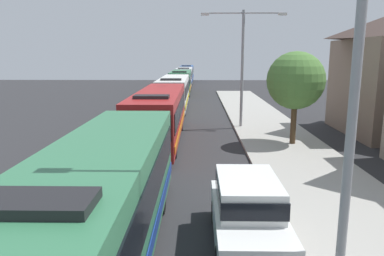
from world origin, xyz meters
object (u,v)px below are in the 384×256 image
Objects in this scene: bus_tail_end at (187,73)px; streetlamp_mid at (243,56)px; bus_second_in_line at (160,114)px; bus_fourth_in_line at (181,82)px; bus_middle at (174,92)px; bus_rear at (184,76)px; bus_lead at (101,202)px; roadside_tree at (296,81)px; white_suv at (248,209)px; streetlamp_near at (358,50)px.

streetlamp_mid is (5.40, -48.37, 3.39)m from bus_tail_end.
bus_fourth_in_line is at bearing 90.00° from bus_second_in_line.
bus_rear is at bearing 90.00° from bus_middle.
bus_lead is at bearing -90.00° from bus_tail_end.
white_suv is at bearing -109.85° from roadside_tree.
bus_fourth_in_line is at bearing -90.00° from bus_tail_end.
roadside_tree is at bearing -65.28° from streetlamp_mid.
streetlamp_mid is at bearing 84.14° from white_suv.
streetlamp_near is at bearing -52.05° from white_suv.
bus_rear is at bearing 100.79° from roadside_tree.
bus_tail_end is (0.00, 66.07, 0.00)m from bus_lead.
bus_tail_end is 67.42m from streetlamp_near.
streetlamp_near reaches higher than bus_second_in_line.
streetlamp_mid reaches higher than bus_tail_end.
bus_middle is 1.07× the size of bus_tail_end.
white_suv is (3.70, -12.37, -0.66)m from bus_second_in_line.
streetlamp_mid is (5.40, 17.71, 3.39)m from bus_lead.
bus_middle is 1.48× the size of streetlamp_near.
bus_rear is (-0.00, 26.61, -0.00)m from bus_middle.
bus_lead is 3.93m from white_suv.
bus_middle is at bearing -90.00° from bus_fourth_in_line.
white_suv is at bearing -84.66° from bus_fourth_in_line.
bus_middle and bus_tail_end have the same top height.
bus_lead is at bearing -90.00° from bus_middle.
roadside_tree reaches higher than bus_second_in_line.
streetlamp_near is at bearing -90.00° from streetlamp_mid.
streetlamp_near is at bearing -100.05° from roadside_tree.
bus_middle is at bearing 98.20° from white_suv.
bus_middle is at bearing 90.00° from bus_second_in_line.
bus_second_in_line is 13.29m from bus_middle.
white_suv is at bearing 17.16° from bus_lead.
bus_middle is at bearing -90.00° from bus_rear.
bus_second_in_line is at bearing -90.00° from bus_middle.
roadside_tree reaches higher than bus_rear.
bus_tail_end is at bearing 98.28° from roadside_tree.
bus_second_in_line is 1.06× the size of bus_fourth_in_line.
bus_lead is 1.00× the size of bus_rear.
bus_second_in_line is 2.64× the size of white_suv.
bus_fourth_in_line is 25.38m from bus_tail_end.
streetlamp_near is 1.04× the size of streetlamp_mid.
bus_lead is at bearing -90.00° from bus_second_in_line.
bus_rear and bus_tail_end have the same top height.
streetlamp_near reaches higher than white_suv.
bus_tail_end is 2.21× the size of roadside_tree.
bus_lead is 0.96× the size of bus_second_in_line.
bus_tail_end is (0.00, 12.67, 0.00)m from bus_rear.
roadside_tree is (7.80, -28.19, 2.06)m from bus_fourth_in_line.
white_suv is (3.70, -52.26, -0.66)m from bus_rear.
white_suv is 0.57× the size of streetlamp_mid.
bus_middle is 26.61m from bus_rear.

